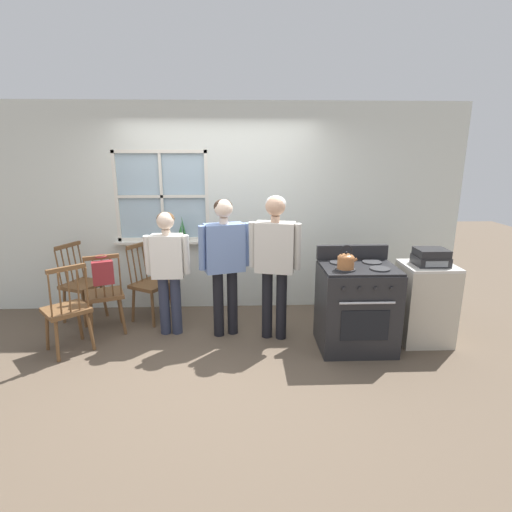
{
  "coord_description": "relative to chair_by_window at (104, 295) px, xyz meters",
  "views": [
    {
      "loc": [
        0.28,
        -3.85,
        2.1
      ],
      "look_at": [
        0.44,
        0.3,
        1.0
      ],
      "focal_mm": 28.0,
      "sensor_mm": 36.0,
      "label": 1
    }
  ],
  "objects": [
    {
      "name": "ground_plane",
      "position": [
        1.33,
        -0.6,
        -0.46
      ],
      "size": [
        16.0,
        16.0,
        0.0
      ],
      "primitive_type": "plane",
      "color": "brown"
    },
    {
      "name": "wall_back",
      "position": [
        1.37,
        0.8,
        0.88
      ],
      "size": [
        6.4,
        0.16,
        2.7
      ],
      "color": "silver",
      "rests_on": "ground_plane"
    },
    {
      "name": "chair_by_window",
      "position": [
        0.0,
        0.0,
        0.0
      ],
      "size": [
        0.54,
        0.53,
        0.98
      ],
      "rotation": [
        0.0,
        0.0,
        -2.76
      ],
      "color": "brown",
      "rests_on": "ground_plane"
    },
    {
      "name": "chair_near_wall",
      "position": [
        -0.41,
        0.39,
        0.0
      ],
      "size": [
        0.54,
        0.55,
        0.98
      ],
      "rotation": [
        0.0,
        0.0,
        1.15
      ],
      "color": "brown",
      "rests_on": "ground_plane"
    },
    {
      "name": "chair_center_cluster",
      "position": [
        0.45,
        0.37,
        0.0
      ],
      "size": [
        0.56,
        0.56,
        0.98
      ],
      "rotation": [
        0.0,
        0.0,
        1.04
      ],
      "color": "brown",
      "rests_on": "ground_plane"
    },
    {
      "name": "chair_near_stove",
      "position": [
        -0.24,
        -0.46,
        0.0
      ],
      "size": [
        0.58,
        0.58,
        0.98
      ],
      "rotation": [
        0.0,
        0.0,
        -2.43
      ],
      "color": "brown",
      "rests_on": "ground_plane"
    },
    {
      "name": "person_elderly_left",
      "position": [
        0.77,
        -0.06,
        0.4
      ],
      "size": [
        0.5,
        0.22,
        1.44
      ],
      "rotation": [
        0.0,
        0.0,
        0.01
      ],
      "color": "#2D3347",
      "rests_on": "ground_plane"
    },
    {
      "name": "person_teen_center",
      "position": [
        1.42,
        -0.11,
        0.51
      ],
      "size": [
        0.6,
        0.33,
        1.59
      ],
      "rotation": [
        0.0,
        0.0,
        0.29
      ],
      "color": "black",
      "rests_on": "ground_plane"
    },
    {
      "name": "person_adult_right",
      "position": [
        1.98,
        -0.22,
        0.55
      ],
      "size": [
        0.59,
        0.3,
        1.64
      ],
      "rotation": [
        0.0,
        0.0,
        -0.23
      ],
      "color": "black",
      "rests_on": "ground_plane"
    },
    {
      "name": "stove",
      "position": [
        2.84,
        -0.48,
        0.01
      ],
      "size": [
        0.79,
        0.68,
        1.08
      ],
      "color": "#232326",
      "rests_on": "ground_plane"
    },
    {
      "name": "kettle",
      "position": [
        2.66,
        -0.61,
        0.56
      ],
      "size": [
        0.21,
        0.17,
        0.25
      ],
      "color": "#A86638",
      "rests_on": "stove"
    },
    {
      "name": "potted_plant",
      "position": [
        0.83,
        0.71,
        0.58
      ],
      "size": [
        0.12,
        0.12,
        0.35
      ],
      "color": "#42474C",
      "rests_on": "wall_back"
    },
    {
      "name": "handbag",
      "position": [
        0.09,
        -0.22,
        0.35
      ],
      "size": [
        0.24,
        0.24,
        0.31
      ],
      "color": "maroon",
      "rests_on": "chair_by_window"
    },
    {
      "name": "side_counter",
      "position": [
        3.65,
        -0.36,
        -0.01
      ],
      "size": [
        0.55,
        0.5,
        0.9
      ],
      "color": "beige",
      "rests_on": "ground_plane"
    },
    {
      "name": "stereo",
      "position": [
        3.65,
        -0.38,
        0.53
      ],
      "size": [
        0.34,
        0.29,
        0.18
      ],
      "color": "#232326",
      "rests_on": "side_counter"
    }
  ]
}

